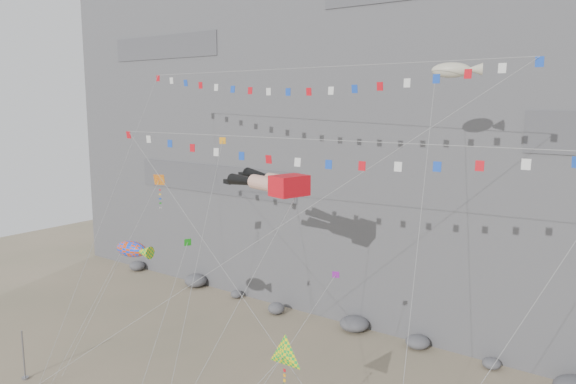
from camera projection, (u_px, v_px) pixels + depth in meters
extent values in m
cube|color=slate|center=(432.00, 54.00, 57.74)|extent=(80.00, 28.00, 50.00)
cylinder|color=gray|center=(23.00, 355.00, 40.89)|extent=(0.12, 0.12, 3.73)
cube|color=red|center=(289.00, 186.00, 37.35)|extent=(2.21, 2.67, 1.37)
cylinder|color=#E2A38C|center=(263.00, 183.00, 38.47)|extent=(2.50, 1.56, 1.01)
sphere|color=black|center=(253.00, 181.00, 39.36)|extent=(0.93, 0.93, 0.93)
cone|color=black|center=(242.00, 180.00, 40.43)|extent=(2.89, 1.51, 0.94)
cube|color=black|center=(229.00, 182.00, 41.89)|extent=(0.97, 0.61, 0.34)
cylinder|color=#E2A38C|center=(279.00, 181.00, 39.32)|extent=(2.50, 1.56, 1.01)
sphere|color=black|center=(269.00, 180.00, 40.21)|extent=(0.93, 0.93, 0.93)
cone|color=black|center=(258.00, 176.00, 41.24)|extent=(2.91, 1.51, 1.01)
cube|color=black|center=(244.00, 175.00, 42.68)|extent=(0.97, 0.61, 0.34)
cylinder|color=gray|center=(223.00, 319.00, 33.41)|extent=(0.03, 0.03, 19.53)
cylinder|color=gray|center=(169.00, 226.00, 40.31)|extent=(0.03, 0.03, 29.40)
cube|color=gray|center=(40.00, 384.00, 40.38)|extent=(0.16, 0.16, 0.10)
cylinder|color=gray|center=(349.00, 307.00, 30.88)|extent=(0.03, 0.03, 20.65)
cylinder|color=gray|center=(112.00, 275.00, 42.62)|extent=(0.03, 0.03, 16.21)
cube|color=gray|center=(62.00, 376.00, 41.50)|extent=(0.16, 0.16, 0.10)
cylinder|color=gray|center=(92.00, 315.00, 41.25)|extent=(0.03, 0.03, 11.08)
cylinder|color=gray|center=(424.00, 270.00, 30.66)|extent=(0.03, 0.03, 25.40)
cylinder|color=gray|center=(194.00, 275.00, 37.73)|extent=(0.03, 0.03, 22.14)
cylinder|color=gray|center=(275.00, 367.00, 32.89)|extent=(0.03, 0.03, 13.40)
cylinder|color=gray|center=(154.00, 347.00, 34.10)|extent=(0.03, 0.03, 14.45)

